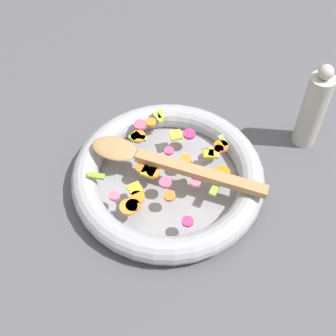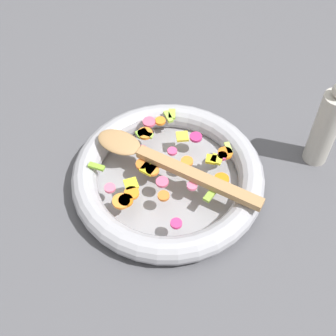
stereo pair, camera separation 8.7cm
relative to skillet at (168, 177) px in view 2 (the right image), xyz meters
The scene contains 5 objects.
ground_plane 0.02m from the skillet, ahead, with size 4.00×4.00×0.00m, color #4C4C51.
skillet is the anchor object (origin of this frame).
chopped_vegetables 0.03m from the skillet, 107.67° to the right, with size 0.25×0.23×0.01m.
wooden_spoon 0.05m from the skillet, 79.81° to the right, with size 0.10×0.34×0.01m.
pepper_mill 0.31m from the skillet, 142.13° to the left, with size 0.05×0.05×0.20m.
Camera 2 is at (0.41, 0.34, 0.74)m, focal length 50.00 mm.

